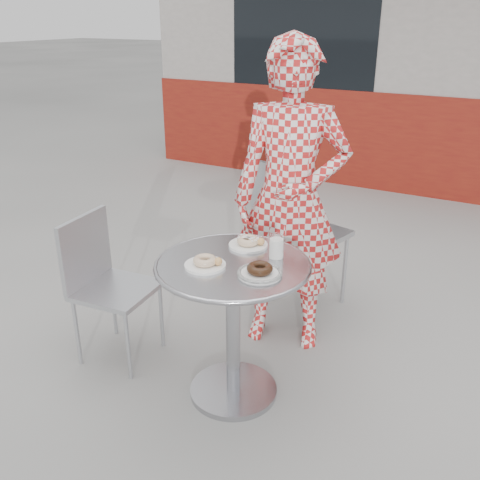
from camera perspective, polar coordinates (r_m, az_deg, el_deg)
The scene contains 10 objects.
ground at distance 2.77m, azimuth -0.96°, elevation -15.64°, with size 60.00×60.00×0.00m, color #999792.
storefront at distance 7.51m, azimuth 21.88°, elevation 19.69°, with size 6.02×4.55×3.00m.
bistro_table at distance 2.45m, azimuth -0.76°, elevation -6.11°, with size 0.70×0.70×0.71m.
chair_far at distance 3.36m, azimuth 6.47°, elevation -2.42°, with size 0.55×0.55×0.95m.
chair_left at distance 2.95m, azimuth -12.92°, elevation -7.86°, with size 0.41×0.40×0.78m.
seated_person at distance 2.81m, azimuth 5.38°, elevation 4.24°, with size 0.60×0.40×1.65m, color #B41B1B.
plate_far at distance 2.52m, azimuth 0.96°, elevation -0.28°, with size 0.19×0.19×0.05m.
plate_near at distance 2.33m, azimuth -3.67°, elevation -2.44°, with size 0.18×0.18×0.05m.
plate_checker at distance 2.25m, azimuth 2.12°, elevation -3.40°, with size 0.19×0.19×0.05m.
milk_cup at distance 2.40m, azimuth 3.89°, elevation -0.77°, with size 0.07×0.07×0.11m.
Camera 1 is at (1.08, -1.87, 1.73)m, focal length 40.00 mm.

